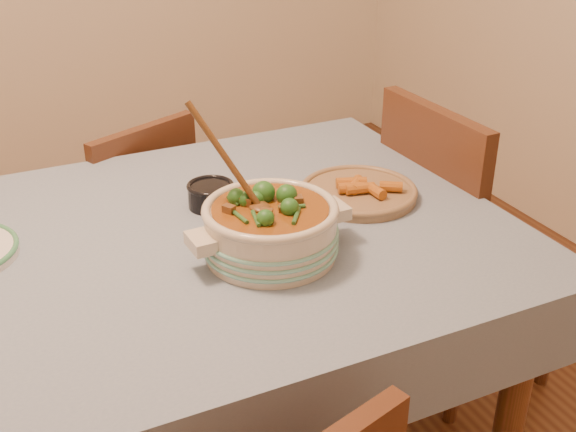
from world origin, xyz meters
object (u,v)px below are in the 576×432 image
object	(u,v)px
fried_plate	(359,190)
chair_right	(454,233)
dining_table	(144,284)
stew_casserole	(270,225)
chair_far	(133,223)
condiment_bowl	(211,194)

from	to	relation	value
fried_plate	chair_right	world-z (taller)	chair_right
dining_table	fried_plate	xyz separation A→B (m)	(0.56, 0.02, 0.11)
stew_casserole	chair_right	xyz separation A→B (m)	(0.70, 0.25, -0.30)
stew_casserole	chair_far	distance (m)	0.92
dining_table	chair_right	world-z (taller)	chair_right
condiment_bowl	chair_right	bearing A→B (deg)	-2.17
dining_table	fried_plate	distance (m)	0.57
condiment_bowl	chair_right	world-z (taller)	chair_right
stew_casserole	condiment_bowl	world-z (taller)	stew_casserole
chair_right	dining_table	bearing A→B (deg)	93.88
dining_table	chair_far	size ratio (longest dim) A/B	2.08
stew_casserole	chair_far	size ratio (longest dim) A/B	0.45
stew_casserole	dining_table	bearing A→B (deg)	149.35
dining_table	chair_far	bearing A→B (deg)	79.10
condiment_bowl	chair_right	distance (m)	0.78
condiment_bowl	fried_plate	xyz separation A→B (m)	(0.35, -0.11, -0.01)
dining_table	condiment_bowl	bearing A→B (deg)	31.22
condiment_bowl	chair_far	distance (m)	0.66
dining_table	fried_plate	world-z (taller)	fried_plate
stew_casserole	chair_far	xyz separation A→B (m)	(-0.11, 0.84, -0.37)
dining_table	chair_right	distance (m)	0.96
stew_casserole	chair_right	bearing A→B (deg)	19.36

